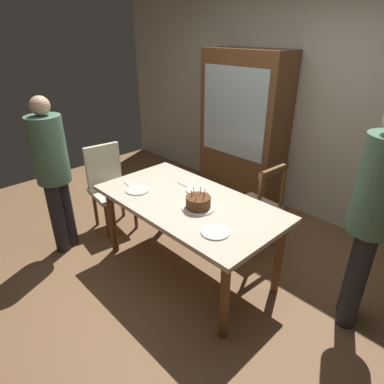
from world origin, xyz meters
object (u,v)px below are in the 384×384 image
(plate_near_celebrant, at_px, (138,190))
(person_guest, at_px, (374,212))
(plate_near_guest, at_px, (215,232))
(birthday_cake, at_px, (198,203))
(plate_far_side, at_px, (198,190))
(china_cabinet, at_px, (243,130))
(chair_spindle_back, at_px, (256,208))
(chair_upholstered, at_px, (109,183))
(person_celebrant, at_px, (53,169))
(dining_table, at_px, (188,209))

(plate_near_celebrant, relative_size, person_guest, 0.13)
(plate_near_guest, bearing_deg, birthday_cake, 154.27)
(plate_far_side, bearing_deg, china_cabinet, 112.02)
(chair_spindle_back, height_order, chair_upholstered, same)
(chair_spindle_back, bearing_deg, birthday_cake, -92.19)
(plate_near_guest, xyz_separation_m, person_celebrant, (-1.68, -0.47, 0.14))
(china_cabinet, bearing_deg, plate_near_guest, -57.04)
(plate_far_side, bearing_deg, chair_spindle_back, 63.96)
(plate_far_side, height_order, plate_near_guest, same)
(plate_near_guest, xyz_separation_m, chair_spindle_back, (-0.32, 0.97, -0.30))
(dining_table, bearing_deg, plate_near_guest, -21.68)
(dining_table, relative_size, person_guest, 0.99)
(chair_upholstered, xyz_separation_m, china_cabinet, (0.60, 1.63, 0.42))
(chair_upholstered, height_order, person_guest, person_guest)
(dining_table, bearing_deg, chair_upholstered, -176.73)
(plate_near_celebrant, bearing_deg, person_celebrant, -146.19)
(plate_near_celebrant, distance_m, chair_upholstered, 0.81)
(person_guest, relative_size, china_cabinet, 0.90)
(birthday_cake, relative_size, person_celebrant, 0.18)
(plate_near_guest, distance_m, china_cabinet, 2.11)
(dining_table, distance_m, plate_near_celebrant, 0.52)
(chair_upholstered, bearing_deg, chair_spindle_back, 30.41)
(plate_far_side, relative_size, plate_near_guest, 1.00)
(birthday_cake, bearing_deg, person_celebrant, -154.33)
(plate_far_side, xyz_separation_m, chair_spindle_back, (0.28, 0.56, -0.30))
(dining_table, xyz_separation_m, plate_near_guest, (0.51, -0.20, 0.10))
(chair_upholstered, distance_m, china_cabinet, 1.79)
(person_guest, height_order, china_cabinet, china_cabinet)
(chair_upholstered, bearing_deg, plate_near_celebrant, -9.68)
(dining_table, xyz_separation_m, person_guest, (1.32, 0.50, 0.32))
(person_guest, bearing_deg, chair_spindle_back, 166.89)
(birthday_cake, xyz_separation_m, china_cabinet, (-0.79, 1.59, 0.15))
(dining_table, bearing_deg, plate_near_celebrant, -156.56)
(chair_spindle_back, bearing_deg, person_guest, -13.11)
(china_cabinet, bearing_deg, chair_upholstered, -110.28)
(plate_near_guest, relative_size, person_guest, 0.13)
(plate_near_celebrant, height_order, china_cabinet, china_cabinet)
(person_celebrant, bearing_deg, plate_near_celebrant, 33.81)
(plate_near_celebrant, bearing_deg, person_guest, 21.63)
(plate_near_celebrant, bearing_deg, birthday_cake, 14.96)
(birthday_cake, xyz_separation_m, person_celebrant, (-1.33, -0.64, 0.10))
(person_celebrant, bearing_deg, plate_far_side, 38.87)
(person_guest, bearing_deg, china_cabinet, 151.62)
(birthday_cake, distance_m, china_cabinet, 1.79)
(dining_table, bearing_deg, chair_spindle_back, 75.99)
(dining_table, height_order, person_guest, person_guest)
(plate_far_side, relative_size, person_guest, 0.13)
(plate_near_celebrant, bearing_deg, plate_near_guest, 0.00)
(chair_spindle_back, xyz_separation_m, person_celebrant, (-1.36, -1.44, 0.44))
(dining_table, xyz_separation_m, chair_upholstered, (-1.23, -0.07, -0.13))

